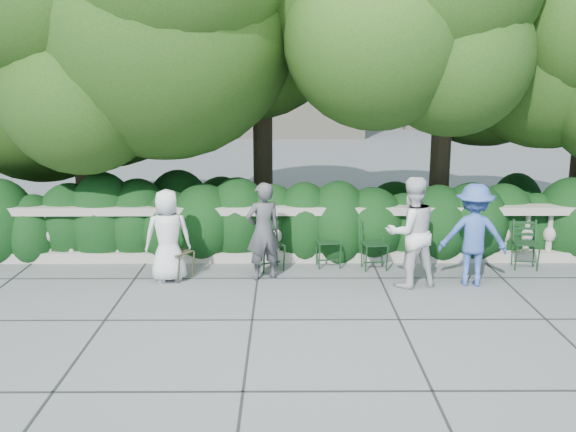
{
  "coord_description": "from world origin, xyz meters",
  "views": [
    {
      "loc": [
        -0.06,
        -9.17,
        3.29
      ],
      "look_at": [
        0.0,
        1.0,
        1.0
      ],
      "focal_mm": 40.0,
      "sensor_mm": 36.0,
      "label": 1
    }
  ],
  "objects_px": {
    "person_older_blue": "(473,235)",
    "person_businessman": "(168,236)",
    "chair_c": "(329,269)",
    "chair_weathered": "(185,280)",
    "person_woman_grey": "(263,231)",
    "person_casual_man": "(411,232)",
    "chair_e": "(526,271)",
    "chair_d": "(376,272)",
    "chair_b": "(274,272)"
  },
  "relations": [
    {
      "from": "person_businessman",
      "to": "person_casual_man",
      "type": "bearing_deg",
      "value": 162.94
    },
    {
      "from": "person_older_blue",
      "to": "chair_weathered",
      "type": "bearing_deg",
      "value": 6.63
    },
    {
      "from": "chair_weathered",
      "to": "chair_d",
      "type": "bearing_deg",
      "value": -49.89
    },
    {
      "from": "person_businessman",
      "to": "chair_d",
      "type": "bearing_deg",
      "value": 174.57
    },
    {
      "from": "chair_c",
      "to": "chair_e",
      "type": "distance_m",
      "value": 3.32
    },
    {
      "from": "chair_c",
      "to": "chair_e",
      "type": "xyz_separation_m",
      "value": [
        3.32,
        -0.12,
        0.0
      ]
    },
    {
      "from": "person_woman_grey",
      "to": "person_casual_man",
      "type": "distance_m",
      "value": 2.33
    },
    {
      "from": "chair_weathered",
      "to": "chair_c",
      "type": "bearing_deg",
      "value": -43.96
    },
    {
      "from": "chair_b",
      "to": "chair_c",
      "type": "bearing_deg",
      "value": -13.26
    },
    {
      "from": "chair_e",
      "to": "chair_weathered",
      "type": "relative_size",
      "value": 1.0
    },
    {
      "from": "chair_weathered",
      "to": "person_older_blue",
      "type": "height_order",
      "value": "person_older_blue"
    },
    {
      "from": "chair_c",
      "to": "person_older_blue",
      "type": "bearing_deg",
      "value": -25.82
    },
    {
      "from": "chair_b",
      "to": "chair_d",
      "type": "height_order",
      "value": "same"
    },
    {
      "from": "chair_b",
      "to": "person_older_blue",
      "type": "distance_m",
      "value": 3.3
    },
    {
      "from": "chair_weathered",
      "to": "person_older_blue",
      "type": "relative_size",
      "value": 0.52
    },
    {
      "from": "chair_e",
      "to": "person_older_blue",
      "type": "height_order",
      "value": "person_older_blue"
    },
    {
      "from": "chair_d",
      "to": "chair_weathered",
      "type": "bearing_deg",
      "value": -177.95
    },
    {
      "from": "chair_e",
      "to": "person_businessman",
      "type": "xyz_separation_m",
      "value": [
        -5.95,
        -0.47,
        0.75
      ]
    },
    {
      "from": "chair_d",
      "to": "chair_e",
      "type": "relative_size",
      "value": 1.0
    },
    {
      "from": "person_businessman",
      "to": "person_older_blue",
      "type": "xyz_separation_m",
      "value": [
        4.81,
        -0.22,
        0.06
      ]
    },
    {
      "from": "person_businessman",
      "to": "person_older_blue",
      "type": "distance_m",
      "value": 4.82
    },
    {
      "from": "person_older_blue",
      "to": "person_businessman",
      "type": "bearing_deg",
      "value": 6.69
    },
    {
      "from": "person_businessman",
      "to": "person_casual_man",
      "type": "height_order",
      "value": "person_casual_man"
    },
    {
      "from": "chair_d",
      "to": "person_casual_man",
      "type": "height_order",
      "value": "person_casual_man"
    },
    {
      "from": "chair_e",
      "to": "person_woman_grey",
      "type": "xyz_separation_m",
      "value": [
        -4.43,
        -0.38,
        0.8
      ]
    },
    {
      "from": "chair_d",
      "to": "person_older_blue",
      "type": "distance_m",
      "value": 1.75
    },
    {
      "from": "chair_c",
      "to": "person_older_blue",
      "type": "distance_m",
      "value": 2.46
    },
    {
      "from": "chair_d",
      "to": "person_older_blue",
      "type": "xyz_separation_m",
      "value": [
        1.41,
        -0.66,
        0.81
      ]
    },
    {
      "from": "chair_d",
      "to": "chair_b",
      "type": "bearing_deg",
      "value": 174.16
    },
    {
      "from": "chair_e",
      "to": "person_older_blue",
      "type": "distance_m",
      "value": 1.55
    },
    {
      "from": "person_businessman",
      "to": "chair_b",
      "type": "bearing_deg",
      "value": -178.27
    },
    {
      "from": "person_woman_grey",
      "to": "chair_c",
      "type": "bearing_deg",
      "value": -178.14
    },
    {
      "from": "person_businessman",
      "to": "person_older_blue",
      "type": "height_order",
      "value": "person_older_blue"
    },
    {
      "from": "chair_c",
      "to": "person_casual_man",
      "type": "height_order",
      "value": "person_casual_man"
    },
    {
      "from": "chair_c",
      "to": "chair_d",
      "type": "relative_size",
      "value": 1.0
    },
    {
      "from": "chair_c",
      "to": "person_businessman",
      "type": "xyz_separation_m",
      "value": [
        -2.63,
        -0.59,
        0.75
      ]
    },
    {
      "from": "chair_b",
      "to": "person_older_blue",
      "type": "bearing_deg",
      "value": -34.11
    },
    {
      "from": "person_businessman",
      "to": "person_older_blue",
      "type": "relative_size",
      "value": 0.93
    },
    {
      "from": "chair_b",
      "to": "chair_weathered",
      "type": "bearing_deg",
      "value": 174.97
    },
    {
      "from": "chair_b",
      "to": "person_older_blue",
      "type": "height_order",
      "value": "person_older_blue"
    },
    {
      "from": "chair_b",
      "to": "chair_c",
      "type": "distance_m",
      "value": 0.96
    },
    {
      "from": "chair_b",
      "to": "chair_e",
      "type": "distance_m",
      "value": 4.27
    },
    {
      "from": "person_businessman",
      "to": "chair_c",
      "type": "bearing_deg",
      "value": 179.76
    },
    {
      "from": "chair_c",
      "to": "person_businessman",
      "type": "distance_m",
      "value": 2.79
    },
    {
      "from": "chair_e",
      "to": "person_older_blue",
      "type": "relative_size",
      "value": 0.52
    },
    {
      "from": "chair_b",
      "to": "person_casual_man",
      "type": "height_order",
      "value": "person_casual_man"
    },
    {
      "from": "chair_c",
      "to": "chair_weathered",
      "type": "xyz_separation_m",
      "value": [
        -2.37,
        -0.6,
        0.0
      ]
    },
    {
      "from": "chair_c",
      "to": "chair_weathered",
      "type": "bearing_deg",
      "value": -171.5
    },
    {
      "from": "chair_weathered",
      "to": "person_older_blue",
      "type": "xyz_separation_m",
      "value": [
        4.56,
        -0.21,
        0.81
      ]
    },
    {
      "from": "chair_d",
      "to": "chair_weathered",
      "type": "height_order",
      "value": "same"
    }
  ]
}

